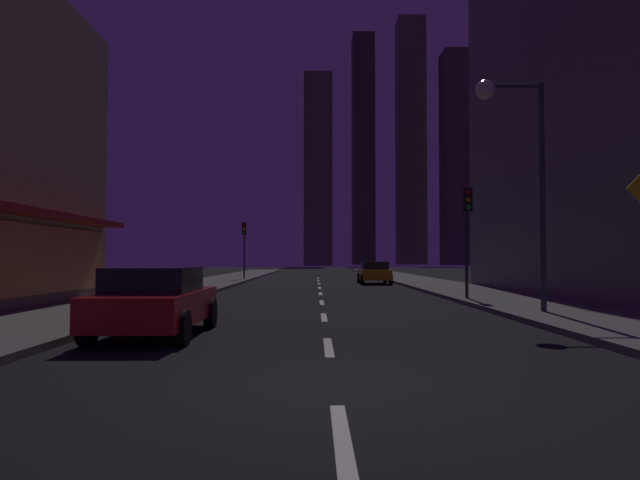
% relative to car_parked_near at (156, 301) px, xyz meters
% --- Properties ---
extents(ground_plane, '(78.00, 136.00, 0.10)m').
position_rel_car_parked_near_xyz_m(ground_plane, '(3.60, 27.30, -0.79)').
color(ground_plane, black).
extents(sidewalk_right, '(4.00, 76.00, 0.15)m').
position_rel_car_parked_near_xyz_m(sidewalk_right, '(10.60, 27.30, -0.67)').
color(sidewalk_right, '#605E59').
rests_on(sidewalk_right, ground).
extents(sidewalk_left, '(4.00, 76.00, 0.15)m').
position_rel_car_parked_near_xyz_m(sidewalk_left, '(-3.40, 27.30, -0.67)').
color(sidewalk_left, '#605E59').
rests_on(sidewalk_left, ground).
extents(lane_marking_center, '(0.16, 43.80, 0.01)m').
position_rel_car_parked_near_xyz_m(lane_marking_center, '(3.60, 14.10, -0.73)').
color(lane_marking_center, silver).
rests_on(lane_marking_center, ground).
extents(skyscraper_distant_tall, '(6.68, 6.39, 45.78)m').
position_rel_car_parked_near_xyz_m(skyscraper_distant_tall, '(4.02, 120.79, 22.15)').
color(skyscraper_distant_tall, brown).
rests_on(skyscraper_distant_tall, ground).
extents(skyscraper_distant_mid, '(6.08, 7.32, 64.68)m').
position_rel_car_parked_near_xyz_m(skyscraper_distant_mid, '(16.86, 144.09, 31.60)').
color(skyscraper_distant_mid, '#38352A').
rests_on(skyscraper_distant_mid, ground).
extents(skyscraper_distant_short, '(7.99, 8.86, 72.80)m').
position_rel_car_parked_near_xyz_m(skyscraper_distant_short, '(31.69, 152.41, 35.66)').
color(skyscraper_distant_short, brown).
rests_on(skyscraper_distant_short, ground).
extents(skyscraper_distant_slender, '(7.77, 7.97, 56.70)m').
position_rel_car_parked_near_xyz_m(skyscraper_distant_slender, '(40.98, 135.01, 27.61)').
color(skyscraper_distant_slender, '#464234').
rests_on(skyscraper_distant_slender, ground).
extents(car_parked_near, '(1.98, 4.24, 1.45)m').
position_rel_car_parked_near_xyz_m(car_parked_near, '(0.00, 0.00, 0.00)').
color(car_parked_near, '#B21919').
rests_on(car_parked_near, ground).
extents(car_parked_far, '(1.98, 4.24, 1.45)m').
position_rel_car_parked_near_xyz_m(car_parked_far, '(7.20, 24.48, 0.00)').
color(car_parked_far, gold).
rests_on(car_parked_far, ground).
extents(fire_hydrant_far_left, '(0.42, 0.30, 0.65)m').
position_rel_car_parked_near_xyz_m(fire_hydrant_far_left, '(-2.30, 13.10, -0.29)').
color(fire_hydrant_far_left, gold).
rests_on(fire_hydrant_far_left, sidewalk_left).
extents(traffic_light_near_right, '(0.32, 0.48, 4.20)m').
position_rel_car_parked_near_xyz_m(traffic_light_near_right, '(9.10, 9.18, 2.45)').
color(traffic_light_near_right, '#2D2D2D').
rests_on(traffic_light_near_right, sidewalk_right).
extents(traffic_light_far_left, '(0.32, 0.48, 4.20)m').
position_rel_car_parked_near_xyz_m(traffic_light_far_left, '(-1.90, 29.43, 2.45)').
color(traffic_light_far_left, '#2D2D2D').
rests_on(traffic_light_far_left, sidewalk_left).
extents(street_lamp_right, '(1.96, 0.56, 6.58)m').
position_rel_car_parked_near_xyz_m(street_lamp_right, '(8.98, 3.91, 4.33)').
color(street_lamp_right, '#38383D').
rests_on(street_lamp_right, sidewalk_right).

